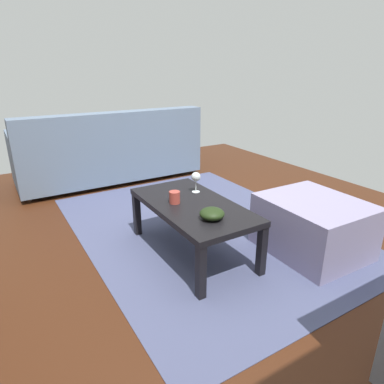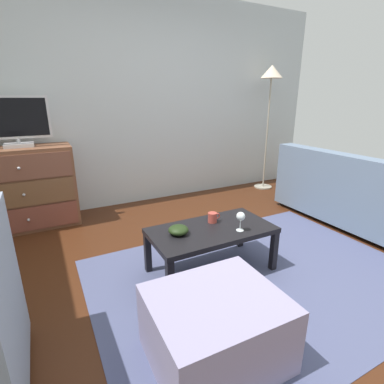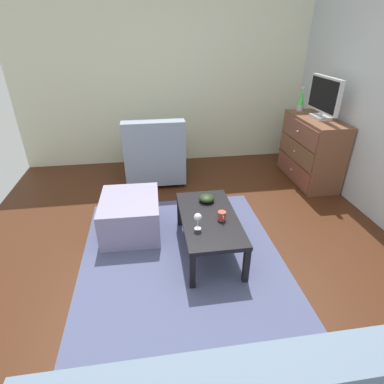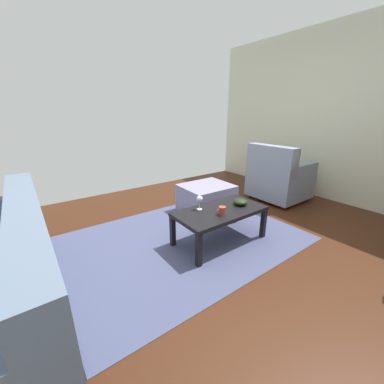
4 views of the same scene
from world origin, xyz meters
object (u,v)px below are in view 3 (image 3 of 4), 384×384
coffee_table (209,221)px  bowl_decorative (207,198)px  wine_glass (198,218)px  ottoman (131,215)px  tv (324,97)px  armchair (155,155)px  mug (222,216)px  dresser (311,150)px  lava_lamp (301,100)px

coffee_table → bowl_decorative: bearing=174.1°
wine_glass → ottoman: size_ratio=0.22×
wine_glass → bowl_decorative: size_ratio=0.99×
tv → armchair: (-0.36, -2.18, -0.81)m
mug → bowl_decorative: mug is taller
mug → ottoman: size_ratio=0.16×
coffee_table → armchair: bearing=-165.3°
coffee_table → armchair: (-1.69, -0.44, 0.03)m
mug → coffee_table: bearing=-125.1°
ottoman → mug: bearing=59.7°
dresser → wine_glass: (1.54, -1.85, 0.06)m
tv → ottoman: (0.90, -2.49, -0.97)m
tv → armchair: bearing=-99.3°
coffee_table → ottoman: bearing=-119.7°
armchair → tv: bearing=80.7°
wine_glass → armchair: size_ratio=0.17×
dresser → armchair: armchair is taller
dresser → bowl_decorative: dresser is taller
bowl_decorative → lava_lamp: bearing=132.4°
dresser → coffee_table: 2.19m
dresser → bowl_decorative: 2.00m
coffee_table → armchair: armchair is taller
coffee_table → ottoman: (-0.43, -0.76, -0.14)m
tv → coffee_table: (1.33, -1.74, -0.83)m
tv → lava_lamp: bearing=-171.4°
tv → mug: size_ratio=5.89×
wine_glass → armchair: (-1.87, -0.31, -0.14)m
dresser → armchair: size_ratio=1.13×
dresser → mug: dresser is taller
tv → wine_glass: (1.51, -1.88, -0.67)m
coffee_table → lava_lamp: bearing=136.8°
lava_lamp → mug: (1.85, -1.57, -0.61)m
lava_lamp → coffee_table: size_ratio=0.33×
dresser → ottoman: bearing=-69.4°
dresser → lava_lamp: 0.73m
bowl_decorative → ottoman: bearing=-100.7°
wine_glass → mug: size_ratio=1.38×
wine_glass → bowl_decorative: wine_glass is taller
wine_glass → ottoman: (-0.61, -0.62, -0.31)m
armchair → ottoman: bearing=-14.0°
mug → ottoman: mug is taller
coffee_table → mug: 0.15m
mug → armchair: armchair is taller
wine_glass → mug: (-0.11, 0.24, -0.07)m
wine_glass → mug: bearing=113.8°
lava_lamp → wine_glass: lava_lamp is taller
lava_lamp → bowl_decorative: lava_lamp is taller
dresser → tv: bearing=44.2°
dresser → coffee_table: bearing=-51.6°
dresser → lava_lamp: bearing=-174.1°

